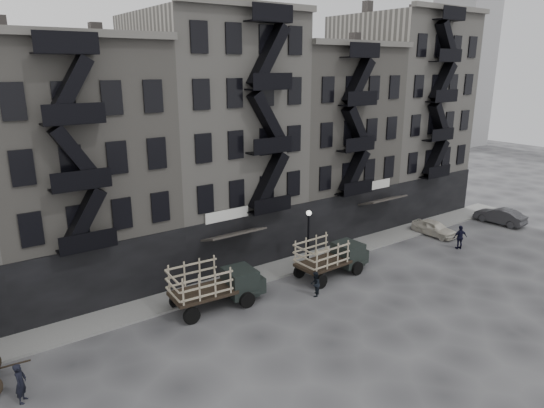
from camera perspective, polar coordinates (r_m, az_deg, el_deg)
ground at (r=30.49m, az=2.99°, el=-10.61°), size 140.00×140.00×0.00m
sidewalk at (r=33.18m, az=-1.10°, el=-8.15°), size 55.00×2.50×0.15m
building_midwest at (r=32.41m, az=-22.34°, el=3.87°), size 10.00×11.35×16.20m
building_center at (r=35.82m, az=-6.76°, el=7.63°), size 10.00×11.35×18.20m
building_mideast at (r=41.69m, az=5.46°, el=7.45°), size 10.00×11.35×16.20m
building_east at (r=48.63m, az=14.57°, el=10.01°), size 10.00×11.35×19.20m
lamp_post at (r=33.03m, az=4.31°, el=-3.25°), size 0.36×0.36×4.28m
stake_truck_west at (r=28.55m, az=-6.73°, el=-9.09°), size 5.70×2.62×2.80m
stake_truck_east at (r=32.68m, az=7.00°, el=-5.85°), size 5.50×2.44×2.71m
car_east at (r=42.47m, az=18.52°, el=-2.69°), size 1.67×3.83×1.28m
car_far at (r=47.77m, az=25.24°, el=-1.28°), size 1.80×4.42×1.43m
pedestrian_west at (r=23.95m, az=-27.47°, el=-18.18°), size 0.70×0.78×1.79m
pedestrian_mid at (r=30.09m, az=5.09°, el=-9.36°), size 0.98×0.95×1.58m
policeman at (r=39.98m, az=21.25°, el=-3.67°), size 1.19×0.85×1.88m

